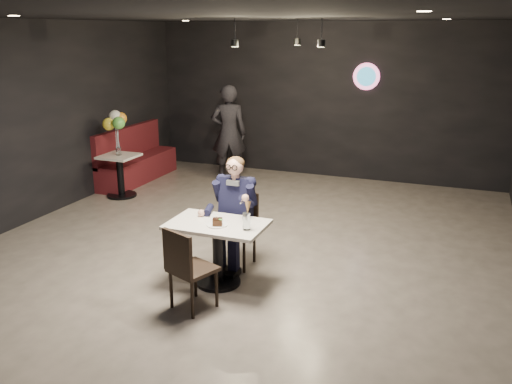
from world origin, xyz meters
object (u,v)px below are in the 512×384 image
at_px(sundae_glass, 247,221).
at_px(side_table, 120,176).
at_px(chair_far, 237,231).
at_px(booth_bench, 137,154).
at_px(seated_man, 236,211).
at_px(passerby, 229,133).
at_px(main_table, 218,254).
at_px(chair_near, 193,267).
at_px(balloon_vase, 119,151).

relative_size(sundae_glass, side_table, 0.26).
relative_size(chair_far, booth_bench, 0.44).
xyz_separation_m(seated_man, sundae_glass, (0.39, -0.62, 0.13)).
relative_size(side_table, passerby, 0.40).
xyz_separation_m(seated_man, passerby, (-1.73, 3.67, 0.21)).
bearing_deg(sundae_glass, main_table, 169.62).
bearing_deg(chair_near, side_table, 155.79).
height_order(chair_near, seated_man, seated_man).
distance_m(chair_far, chair_near, 1.15).
distance_m(chair_far, balloon_vase, 3.65).
distance_m(side_table, balloon_vase, 0.45).
distance_m(booth_bench, balloon_vase, 1.09).
distance_m(chair_far, passerby, 4.08).
relative_size(booth_bench, passerby, 1.13).
distance_m(main_table, side_table, 3.96).
distance_m(chair_near, balloon_vase, 4.38).
height_order(side_table, passerby, passerby).
xyz_separation_m(chair_near, seated_man, (0.00, 1.15, 0.26)).
distance_m(main_table, booth_bench, 4.86).
height_order(chair_far, balloon_vase, chair_far).
relative_size(chair_far, balloon_vase, 6.51).
bearing_deg(seated_man, sundae_glass, -57.92).
bearing_deg(sundae_glass, chair_far, 122.08).
bearing_deg(side_table, chair_near, -45.42).
distance_m(booth_bench, passerby, 1.83).
bearing_deg(side_table, passerby, 52.00).
xyz_separation_m(chair_near, balloon_vase, (-3.07, 3.11, 0.36)).
bearing_deg(booth_bench, sundae_glass, -43.61).
bearing_deg(passerby, booth_bench, 5.11).
relative_size(seated_man, sundae_glass, 7.52).
xyz_separation_m(seated_man, booth_bench, (-3.37, 2.96, -0.20)).
xyz_separation_m(seated_man, side_table, (-3.07, 1.96, -0.35)).
bearing_deg(balloon_vase, chair_far, -32.54).
bearing_deg(balloon_vase, chair_near, -45.42).
bearing_deg(sundae_glass, passerby, 116.27).
height_order(chair_far, sundae_glass, sundae_glass).
bearing_deg(passerby, seated_man, 96.82).
bearing_deg(main_table, chair_far, 90.00).
bearing_deg(seated_man, chair_near, -90.00).
bearing_deg(chair_near, chair_far, 111.21).
relative_size(balloon_vase, passerby, 0.08).
xyz_separation_m(seated_man, balloon_vase, (-3.07, 1.96, 0.10)).
height_order(sundae_glass, balloon_vase, sundae_glass).
distance_m(main_table, seated_man, 0.65).
bearing_deg(chair_near, balloon_vase, 155.79).
distance_m(seated_man, sundae_glass, 0.74).
height_order(chair_far, booth_bench, booth_bench).
height_order(sundae_glass, passerby, passerby).
xyz_separation_m(sundae_glass, balloon_vase, (-3.46, 2.58, -0.03)).
xyz_separation_m(main_table, passerby, (-1.73, 4.22, 0.55)).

